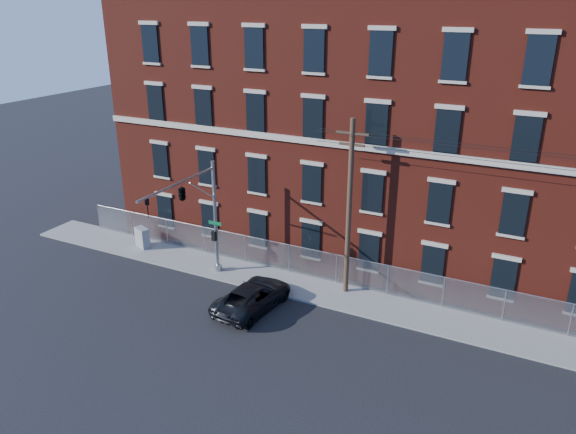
% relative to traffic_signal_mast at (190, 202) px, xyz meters
% --- Properties ---
extents(ground, '(140.00, 140.00, 0.00)m').
position_rel_traffic_signal_mast_xyz_m(ground, '(6.00, -2.18, -5.39)').
color(ground, black).
rests_on(ground, ground).
extents(sidewalk, '(65.00, 3.00, 0.12)m').
position_rel_traffic_signal_mast_xyz_m(sidewalk, '(18.00, 2.82, -5.33)').
color(sidewalk, gray).
rests_on(sidewalk, ground).
extents(mill_building, '(55.30, 14.32, 16.30)m').
position_rel_traffic_signal_mast_xyz_m(mill_building, '(18.00, 11.75, 2.76)').
color(mill_building, maroon).
rests_on(mill_building, ground).
extents(chain_link_fence, '(59.06, 0.06, 1.85)m').
position_rel_traffic_signal_mast_xyz_m(chain_link_fence, '(18.00, 4.12, -4.33)').
color(chain_link_fence, '#A5A8AD').
rests_on(chain_link_fence, ground).
extents(traffic_signal_mast, '(0.90, 6.75, 7.00)m').
position_rel_traffic_signal_mast_xyz_m(traffic_signal_mast, '(0.00, 0.00, 0.00)').
color(traffic_signal_mast, '#9EA0A5').
rests_on(traffic_signal_mast, ground).
extents(utility_pole_near, '(1.80, 0.28, 10.00)m').
position_rel_traffic_signal_mast_xyz_m(utility_pole_near, '(8.00, 3.42, -0.05)').
color(utility_pole_near, '#473223').
rests_on(utility_pole_near, ground).
extents(pickup_truck, '(2.92, 5.37, 1.43)m').
position_rel_traffic_signal_mast_xyz_m(pickup_truck, '(4.07, -0.43, -4.67)').
color(pickup_truck, black).
rests_on(pickup_truck, ground).
extents(utility_cabinet, '(1.21, 0.90, 1.36)m').
position_rel_traffic_signal_mast_xyz_m(utility_cabinet, '(-6.47, 2.96, -4.59)').
color(utility_cabinet, gray).
rests_on(utility_cabinet, sidewalk).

